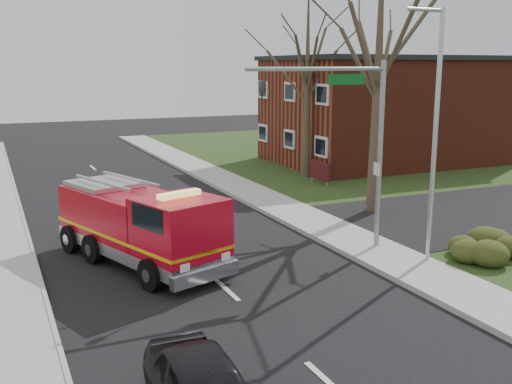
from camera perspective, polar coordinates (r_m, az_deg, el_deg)
name	(u,v)px	position (r m, az deg, el deg)	size (l,w,h in m)	color
ground	(226,289)	(18.28, -2.87, -9.26)	(120.00, 120.00, 0.00)	black
sidewalk_right	(394,260)	(21.17, 13.05, -6.35)	(2.40, 80.00, 0.15)	#9F9F99
sidewalk_left	(4,323)	(17.18, -22.91, -11.39)	(2.40, 80.00, 0.15)	#9F9F99
brick_building	(388,110)	(42.32, 12.44, 7.66)	(15.40, 10.40, 7.25)	maroon
health_center_sign	(320,171)	(33.42, 6.08, 2.00)	(0.12, 2.00, 1.40)	#441013
hedge_corner	(479,244)	(22.09, 20.51, -4.67)	(2.80, 2.00, 0.90)	#333A15
bare_tree_near	(379,46)	(26.93, 11.67, 13.42)	(6.00, 6.00, 12.00)	#3F3325
bare_tree_far	(307,68)	(35.34, 4.92, 11.70)	(5.25, 5.25, 10.50)	#3F3325
traffic_signal_mast	(350,122)	(20.87, 8.97, 6.58)	(5.29, 0.18, 6.80)	gray
streetlight_pole	(434,130)	(20.45, 16.60, 5.68)	(1.48, 0.16, 8.40)	#B7BABF
fire_engine	(141,227)	(20.51, -10.89, -3.30)	(4.60, 7.46, 2.85)	#B3081B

